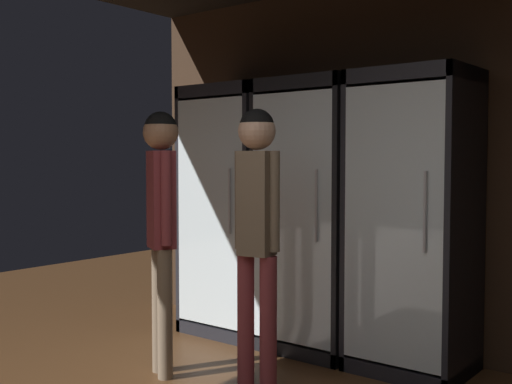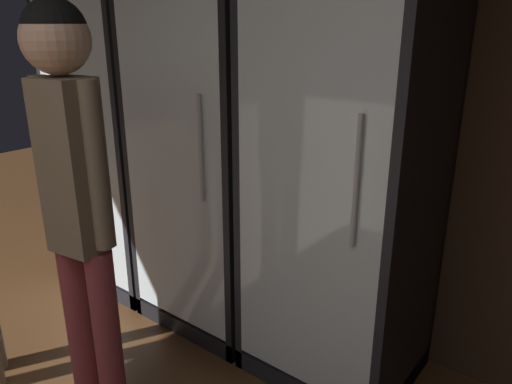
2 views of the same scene
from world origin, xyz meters
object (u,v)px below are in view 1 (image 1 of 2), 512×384
(cooler_left, at_px, (318,218))
(shopper_far, at_px, (257,214))
(cooler_center, at_px, (416,224))
(shopper_near, at_px, (161,205))
(cooler_far_left, at_px, (239,212))

(cooler_left, height_order, shopper_far, cooler_left)
(shopper_far, bearing_deg, cooler_center, 60.19)
(cooler_left, distance_m, shopper_far, 1.04)
(shopper_near, distance_m, shopper_far, 0.70)
(cooler_far_left, distance_m, shopper_near, 1.21)
(cooler_center, distance_m, shopper_far, 1.17)
(cooler_center, height_order, shopper_near, cooler_center)
(cooler_center, relative_size, shopper_far, 1.16)
(cooler_left, xyz_separation_m, cooler_center, (0.79, 0.00, 0.00))
(cooler_far_left, bearing_deg, shopper_near, -75.20)
(cooler_center, bearing_deg, shopper_far, -119.81)
(cooler_left, bearing_deg, shopper_far, -78.53)
(cooler_left, relative_size, cooler_center, 1.00)
(cooler_left, relative_size, shopper_near, 1.16)
(cooler_far_left, bearing_deg, cooler_left, 0.02)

